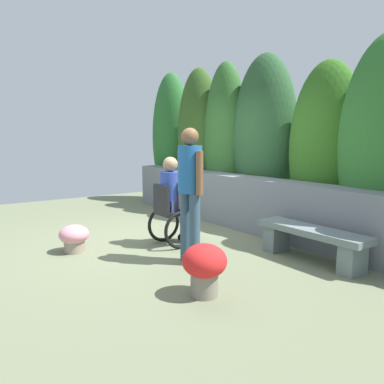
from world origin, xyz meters
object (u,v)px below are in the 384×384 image
person_standing_companion (190,186)px  flower_pot_purple_near (204,266)px  stone_bench (311,239)px  flower_pot_terracotta_by_wall (74,237)px  person_in_wheelchair (174,204)px

person_standing_companion → flower_pot_purple_near: 1.25m
stone_bench → flower_pot_terracotta_by_wall: 3.25m
stone_bench → person_in_wheelchair: (-1.69, -1.04, 0.33)m
stone_bench → flower_pot_purple_near: 1.80m
person_in_wheelchair → person_standing_companion: size_ratio=0.77×
person_standing_companion → flower_pot_purple_near: size_ratio=3.18×
person_in_wheelchair → flower_pot_purple_near: person_in_wheelchair is taller
person_standing_companion → stone_bench: bearing=52.3°
flower_pot_terracotta_by_wall → person_in_wheelchair: bearing=69.8°
person_in_wheelchair → person_standing_companion: (0.82, -0.28, 0.38)m
person_in_wheelchair → person_standing_companion: bearing=-22.6°
person_in_wheelchair → flower_pot_purple_near: (1.76, -0.76, -0.31)m
stone_bench → flower_pot_terracotta_by_wall: size_ratio=3.72×
stone_bench → flower_pot_purple_near: (0.07, -1.80, 0.02)m
flower_pot_terracotta_by_wall → person_standing_companion: bearing=39.1°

